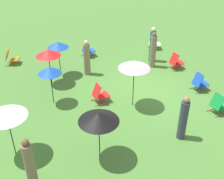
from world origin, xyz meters
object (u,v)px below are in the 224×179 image
at_px(deckchair_6, 88,50).
at_px(umbrella_1, 58,45).
at_px(deckchair_1, 11,58).
at_px(umbrella_2, 6,113).
at_px(umbrella_5, 134,65).
at_px(deckchair_8, 219,104).
at_px(deckchair_0, 100,94).
at_px(person_1, 183,119).
at_px(deckchair_5, 176,62).
at_px(person_0, 153,51).
at_px(umbrella_3, 99,117).
at_px(deckchair_7, 200,83).
at_px(person_4, 152,45).
at_px(umbrella_0, 50,70).
at_px(person_3, 87,59).
at_px(umbrella_4, 48,53).
at_px(person_2, 30,164).
at_px(deckchair_2, 154,43).

distance_m(deckchair_6, umbrella_1, 2.67).
bearing_deg(deckchair_1, umbrella_2, -166.31).
bearing_deg(umbrella_1, umbrella_5, -141.22).
height_order(deckchair_1, deckchair_8, same).
bearing_deg(deckchair_0, deckchair_6, -16.41).
bearing_deg(deckchair_6, person_1, -179.27).
distance_m(deckchair_5, umbrella_2, 8.78).
bearing_deg(person_0, umbrella_3, 57.17).
relative_size(deckchair_7, umbrella_2, 0.47).
relative_size(umbrella_5, person_4, 1.08).
bearing_deg(deckchair_7, person_0, 15.44).
relative_size(deckchair_1, deckchair_5, 0.99).
relative_size(deckchair_1, umbrella_0, 0.50).
xyz_separation_m(umbrella_3, person_3, (5.57, -0.53, -0.76)).
relative_size(deckchair_8, umbrella_4, 0.51).
relative_size(deckchair_8, person_0, 0.47).
height_order(deckchair_1, deckchair_6, same).
bearing_deg(deckchair_0, person_2, 130.45).
bearing_deg(deckchair_0, person_1, -154.16).
height_order(umbrella_5, person_2, umbrella_5).
xyz_separation_m(umbrella_4, person_3, (0.50, -1.74, -0.71)).
xyz_separation_m(umbrella_0, umbrella_4, (1.61, -0.02, 0.03)).
distance_m(umbrella_0, umbrella_1, 2.38).
xyz_separation_m(umbrella_4, person_4, (1.14, -5.26, -0.64)).
height_order(deckchair_0, umbrella_2, umbrella_2).
bearing_deg(deckchair_8, umbrella_4, 42.56).
distance_m(umbrella_1, umbrella_4, 0.86).
bearing_deg(umbrella_2, deckchair_8, -86.31).
xyz_separation_m(deckchair_2, deckchair_6, (-0.10, 3.83, 0.00)).
xyz_separation_m(deckchair_1, umbrella_5, (-5.01, -4.97, 1.46)).
bearing_deg(umbrella_0, person_2, 168.39).
bearing_deg(umbrella_5, deckchair_8, -112.35).
bearing_deg(deckchair_6, person_2, 145.27).
bearing_deg(umbrella_2, deckchair_1, 3.94).
bearing_deg(umbrella_4, umbrella_0, 179.20).
bearing_deg(person_0, deckchair_7, 116.26).
bearing_deg(umbrella_4, person_4, -77.73).
distance_m(deckchair_5, umbrella_5, 4.23).
bearing_deg(deckchair_7, deckchair_0, 79.40).
bearing_deg(umbrella_5, person_1, -155.60).
bearing_deg(person_4, deckchair_5, -14.65).
xyz_separation_m(umbrella_0, umbrella_3, (-3.46, -1.23, 0.08)).
xyz_separation_m(deckchair_6, umbrella_0, (-4.08, 2.12, 1.13)).
height_order(deckchair_2, umbrella_4, umbrella_4).
bearing_deg(person_2, umbrella_4, -129.73).
distance_m(deckchair_7, umbrella_5, 3.52).
height_order(deckchair_7, person_0, person_0).
distance_m(deckchair_7, person_3, 5.25).
distance_m(deckchair_2, deckchair_6, 3.84).
xyz_separation_m(deckchair_7, person_2, (-3.55, 7.12, 0.43)).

